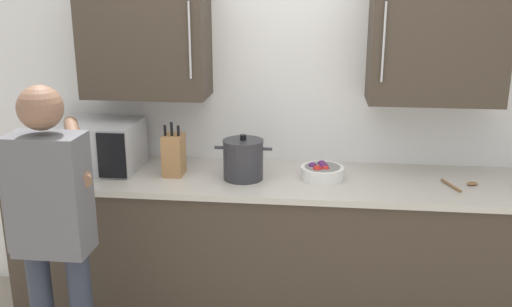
# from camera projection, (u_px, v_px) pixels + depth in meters

# --- Properties ---
(back_wall_tiled) EXTENTS (4.17, 0.44, 2.53)m
(back_wall_tiled) POSITION_uv_depth(u_px,v_px,m) (288.00, 94.00, 3.44)
(back_wall_tiled) COLOR white
(back_wall_tiled) RESTS_ON ground_plane
(counter_unit) EXTENTS (3.14, 0.70, 0.95)m
(counter_unit) POSITION_uv_depth(u_px,v_px,m) (282.00, 252.00, 3.37)
(counter_unit) COLOR #3D3328
(counter_unit) RESTS_ON ground_plane
(microwave_oven) EXTENTS (0.60, 0.82, 0.28)m
(microwave_oven) POSITION_uv_depth(u_px,v_px,m) (84.00, 145.00, 3.36)
(microwave_oven) COLOR #B7BABF
(microwave_oven) RESTS_ON counter_unit
(fruit_bowl) EXTENTS (0.25, 0.25, 0.09)m
(fruit_bowl) POSITION_uv_depth(u_px,v_px,m) (322.00, 172.00, 3.20)
(fruit_bowl) COLOR white
(fruit_bowl) RESTS_ON counter_unit
(wooden_spoon) EXTENTS (0.20, 0.19, 0.02)m
(wooden_spoon) POSITION_uv_depth(u_px,v_px,m) (462.00, 184.00, 3.09)
(wooden_spoon) COLOR brown
(wooden_spoon) RESTS_ON counter_unit
(stock_pot) EXTENTS (0.33, 0.23, 0.26)m
(stock_pot) POSITION_uv_depth(u_px,v_px,m) (243.00, 159.00, 3.18)
(stock_pot) COLOR #2D2D33
(stock_pot) RESTS_ON counter_unit
(knife_block) EXTENTS (0.11, 0.15, 0.32)m
(knife_block) POSITION_uv_depth(u_px,v_px,m) (174.00, 155.00, 3.25)
(knife_block) COLOR #A37547
(knife_block) RESTS_ON counter_unit
(person_figure) EXTENTS (0.44, 0.62, 1.59)m
(person_figure) POSITION_uv_depth(u_px,v_px,m) (53.00, 222.00, 2.62)
(person_figure) COLOR #282D3D
(person_figure) RESTS_ON ground_plane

